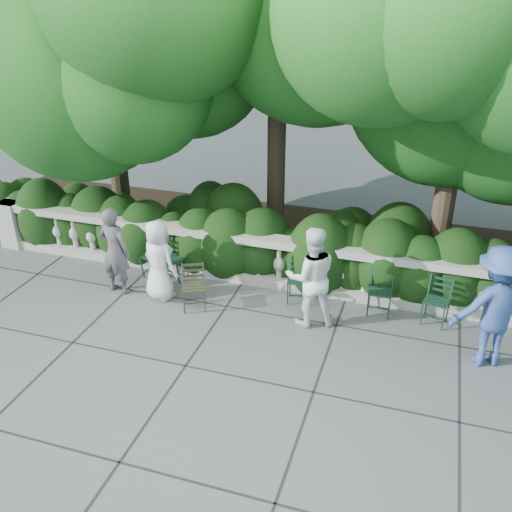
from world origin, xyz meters
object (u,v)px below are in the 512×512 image
(chair_a, at_px, (172,281))
(chair_e, at_px, (297,306))
(chair_d, at_px, (431,327))
(person_woman_grey, at_px, (115,251))
(chair_weathered, at_px, (195,313))
(person_older_blue, at_px, (495,307))
(person_casual_man, at_px, (311,277))
(person_businessman, at_px, (159,260))
(chair_f, at_px, (377,318))
(chair_c, at_px, (150,280))

(chair_a, distance_m, chair_e, 2.54)
(chair_d, xyz_separation_m, person_woman_grey, (-5.65, -0.51, 0.84))
(chair_a, height_order, chair_weathered, same)
(chair_e, xyz_separation_m, person_woman_grey, (-3.32, -0.50, 0.84))
(chair_a, bearing_deg, chair_weathered, -35.18)
(chair_d, distance_m, chair_e, 2.32)
(chair_e, relative_size, person_older_blue, 0.43)
(chair_weathered, xyz_separation_m, person_older_blue, (4.81, 0.09, 0.98))
(chair_a, height_order, person_woman_grey, person_woman_grey)
(chair_weathered, xyz_separation_m, person_casual_man, (1.98, 0.33, 0.89))
(chair_d, bearing_deg, person_casual_man, -155.24)
(chair_e, distance_m, person_woman_grey, 3.46)
(chair_e, relative_size, person_businessman, 0.55)
(chair_weathered, bearing_deg, chair_a, 109.75)
(chair_e, height_order, chair_f, same)
(person_businessman, bearing_deg, chair_d, -152.92)
(person_older_blue, bearing_deg, chair_a, -28.11)
(person_businessman, bearing_deg, chair_weathered, 179.58)
(chair_a, distance_m, chair_c, 0.43)
(chair_c, xyz_separation_m, chair_d, (5.29, -0.03, 0.00))
(person_businessman, distance_m, person_older_blue, 5.62)
(chair_a, height_order, person_casual_man, person_casual_man)
(chair_e, relative_size, chair_f, 1.00)
(chair_d, relative_size, chair_e, 1.00)
(person_businessman, bearing_deg, person_casual_man, -158.40)
(chair_d, bearing_deg, chair_c, -168.59)
(chair_c, relative_size, chair_f, 1.00)
(chair_a, bearing_deg, chair_d, 9.44)
(chair_a, bearing_deg, person_casual_man, -0.62)
(chair_e, distance_m, person_businessman, 2.62)
(chair_weathered, relative_size, person_businessman, 0.55)
(chair_e, bearing_deg, person_older_blue, -19.40)
(chair_d, xyz_separation_m, person_older_blue, (0.82, -0.70, 0.98))
(chair_a, relative_size, person_businessman, 0.55)
(chair_d, relative_size, person_casual_man, 0.47)
(chair_c, relative_size, chair_e, 1.00)
(person_woman_grey, bearing_deg, person_businessman, -168.98)
(chair_e, xyz_separation_m, person_casual_man, (0.32, -0.46, 0.89))
(chair_f, height_order, person_older_blue, person_older_blue)
(chair_f, distance_m, person_businessman, 4.00)
(person_businessman, height_order, person_woman_grey, person_woman_grey)
(chair_a, height_order, chair_d, same)
(person_casual_man, bearing_deg, person_woman_grey, -22.00)
(chair_c, relative_size, person_casual_man, 0.47)
(chair_e, distance_m, person_casual_man, 1.05)
(chair_e, bearing_deg, chair_weathered, -161.80)
(chair_d, relative_size, chair_f, 1.00)
(person_older_blue, bearing_deg, chair_d, -60.48)
(chair_a, xyz_separation_m, person_older_blue, (5.68, -0.81, 0.98))
(person_businessman, height_order, person_casual_man, person_casual_man)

